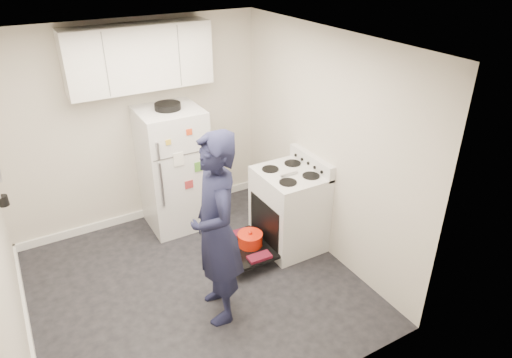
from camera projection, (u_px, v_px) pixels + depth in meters
room at (182, 185)px, 4.26m from camera, size 3.21×3.21×2.51m
electric_range at (288, 210)px, 5.27m from camera, size 0.66×0.76×1.10m
open_oven_door at (246, 244)px, 5.15m from camera, size 0.55×0.70×0.22m
refrigerator at (174, 168)px, 5.55m from camera, size 0.72×0.74×1.59m
upper_cabinets at (139, 57)px, 4.97m from camera, size 1.60×0.33×0.70m
person at (216, 231)px, 4.07m from camera, size 0.57×0.76×1.88m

